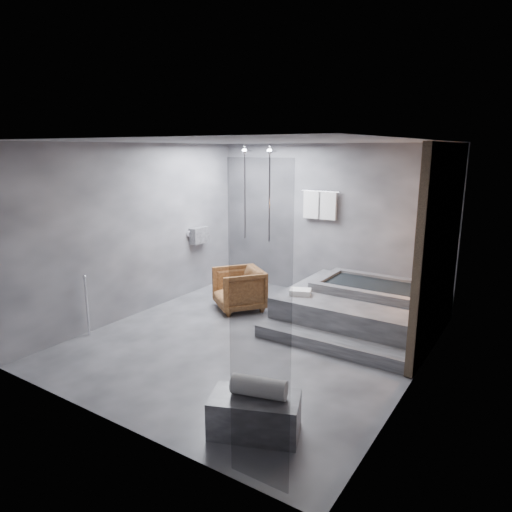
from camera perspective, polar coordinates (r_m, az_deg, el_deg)
The scene contains 7 objects.
room at distance 6.26m, azimuth 4.01°, elevation 4.27°, with size 5.00×5.04×2.82m.
tub_deck at distance 7.43m, azimuth 12.84°, elevation -6.36°, with size 2.20×2.00×0.50m, color #38383B.
tub_step at distance 6.47m, azimuth 9.06°, elevation -10.76°, with size 2.20×0.36×0.18m, color #38383B.
concrete_bench at distance 4.68m, azimuth -0.15°, elevation -19.21°, with size 0.86×0.47×0.39m, color #2F2F32.
driftwood_chair at distance 7.85m, azimuth -2.15°, elevation -4.14°, with size 0.76×0.79×0.72m, color #422410.
rolled_towel at distance 4.54m, azimuth 0.37°, elevation -16.06°, with size 0.19×0.19×0.54m, color silver.
deck_towel at distance 7.11m, azimuth 5.56°, elevation -4.50°, with size 0.32×0.24×0.09m, color white.
Camera 1 is at (3.38, -5.17, 2.71)m, focal length 32.00 mm.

